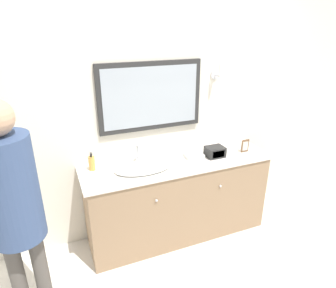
# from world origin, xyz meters

# --- Properties ---
(ground_plane) EXTENTS (14.00, 14.00, 0.00)m
(ground_plane) POSITION_xyz_m (0.00, 0.00, 0.00)
(ground_plane) COLOR silver
(wall_back) EXTENTS (8.00, 0.18, 2.55)m
(wall_back) POSITION_xyz_m (-0.00, 0.61, 1.28)
(wall_back) COLOR silver
(wall_back) RESTS_ON ground_plane
(vanity_counter) EXTENTS (1.91, 0.55, 0.86)m
(vanity_counter) POSITION_xyz_m (0.00, 0.31, 0.43)
(vanity_counter) COLOR #937556
(vanity_counter) RESTS_ON ground_plane
(sink_basin) EXTENTS (0.55, 0.37, 0.18)m
(sink_basin) POSITION_xyz_m (-0.37, 0.29, 0.88)
(sink_basin) COLOR white
(sink_basin) RESTS_ON vanity_counter
(soap_bottle) EXTENTS (0.06, 0.06, 0.18)m
(soap_bottle) POSITION_xyz_m (-0.82, 0.44, 0.93)
(soap_bottle) COLOR gold
(soap_bottle) RESTS_ON vanity_counter
(appliance_box) EXTENTS (0.18, 0.15, 0.10)m
(appliance_box) POSITION_xyz_m (0.39, 0.27, 0.92)
(appliance_box) COLOR black
(appliance_box) RESTS_ON vanity_counter
(picture_frame) EXTENTS (0.09, 0.01, 0.14)m
(picture_frame) POSITION_xyz_m (0.74, 0.25, 0.93)
(picture_frame) COLOR brown
(picture_frame) RESTS_ON vanity_counter
(hand_towel_near_sink) EXTENTS (0.18, 0.13, 0.04)m
(hand_towel_near_sink) POSITION_xyz_m (0.18, 0.33, 0.88)
(hand_towel_near_sink) COLOR white
(hand_towel_near_sink) RESTS_ON vanity_counter
(hand_towel_far_corner) EXTENTS (0.18, 0.12, 0.04)m
(hand_towel_far_corner) POSITION_xyz_m (0.59, 0.34, 0.88)
(hand_towel_far_corner) COLOR silver
(hand_towel_far_corner) RESTS_ON vanity_counter
(person) EXTENTS (0.34, 0.34, 1.75)m
(person) POSITION_xyz_m (-1.41, -0.25, 1.10)
(person) COLOR #514C47
(person) RESTS_ON ground_plane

